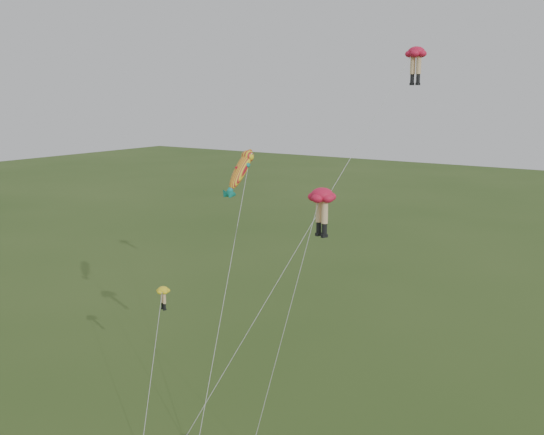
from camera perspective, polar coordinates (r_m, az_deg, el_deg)
The scene contains 5 objects.
ground at distance 39.03m, azimuth -5.76°, elevation -19.56°, with size 300.00×300.00×0.00m, color #314C1B.
legs_kite_red_high at distance 40.13m, azimuth 13.03°, elevation 14.06°, with size 8.97×14.40×23.06m.
legs_kite_red_mid at distance 31.92m, azimuth 4.65°, elevation 1.47°, with size 4.11×3.50×15.33m.
legs_kite_yellow at distance 41.98m, azimuth -10.29°, elevation -7.43°, with size 5.36×7.69×7.29m.
fish_kite at distance 40.29m, azimuth -2.95°, elevation 4.42°, with size 4.04×10.53×16.77m.
Camera 1 is at (21.57, -25.56, 20.12)m, focal length 40.00 mm.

